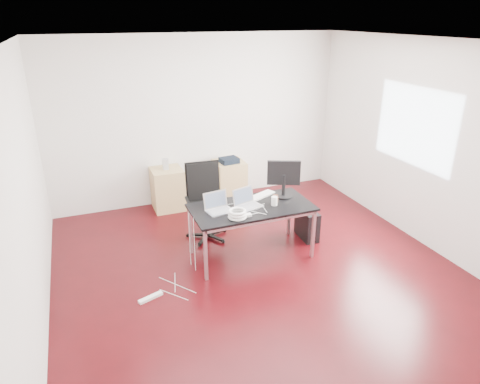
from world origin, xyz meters
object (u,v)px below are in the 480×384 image
object	(u,v)px
office_chair	(205,198)
pc_tower	(307,224)
filing_cabinet_left	(168,189)
filing_cabinet_right	(229,180)
desk	(252,210)

from	to	relation	value
office_chair	pc_tower	bearing A→B (deg)	-19.57
filing_cabinet_left	filing_cabinet_right	distance (m)	1.10
filing_cabinet_left	filing_cabinet_right	world-z (taller)	same
pc_tower	desk	bearing A→B (deg)	-167.37
office_chair	pc_tower	size ratio (longest dim) A/B	2.40
desk	pc_tower	world-z (taller)	desk
desk	office_chair	size ratio (longest dim) A/B	1.48
filing_cabinet_left	desk	bearing A→B (deg)	-69.56
desk	filing_cabinet_left	bearing A→B (deg)	110.44
desk	filing_cabinet_right	size ratio (longest dim) A/B	2.29
office_chair	filing_cabinet_right	size ratio (longest dim) A/B	1.54
office_chair	pc_tower	xyz separation A→B (m)	(1.36, -0.62, -0.39)
filing_cabinet_right	pc_tower	xyz separation A→B (m)	(0.57, -1.76, -0.13)
office_chair	pc_tower	world-z (taller)	office_chair
desk	filing_cabinet_right	world-z (taller)	desk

